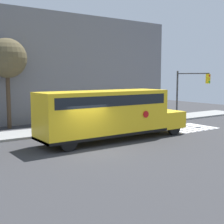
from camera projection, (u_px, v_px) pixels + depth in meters
name	position (u px, v px, depth m)	size (l,w,h in m)	color
ground_plane	(91.00, 150.00, 17.48)	(60.00, 60.00, 0.00)	#333335
sidewalk_strip	(44.00, 132.00, 22.74)	(44.00, 3.00, 0.15)	gray
building_backdrop	(13.00, 67.00, 27.45)	(32.00, 4.00, 9.80)	slate
crosswalk_stripes	(188.00, 128.00, 25.03)	(4.00, 3.20, 0.01)	white
school_bus	(109.00, 112.00, 19.86)	(10.54, 2.57, 3.21)	yellow
stop_sign	(163.00, 103.00, 28.52)	(0.74, 0.10, 2.56)	#38383A
traffic_light	(188.00, 87.00, 28.06)	(0.28, 3.68, 4.60)	#38383A
tree_near_sidewalk	(7.00, 59.00, 24.08)	(3.07, 3.07, 7.04)	#423323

